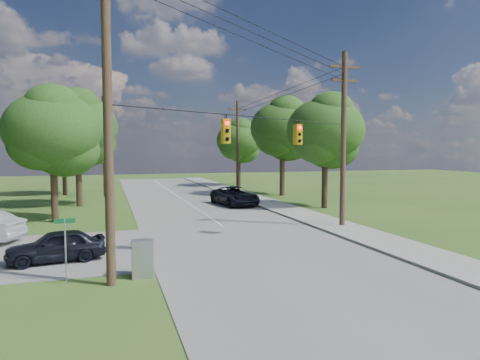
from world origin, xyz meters
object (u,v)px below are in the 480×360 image
object	(u,v)px
car_cross_dark	(56,246)
car_main_north	(235,196)
pole_north_e	(238,146)
control_cabinet	(142,259)
pole_north_w	(104,145)
pole_sw	(108,104)
pole_ne	(343,137)

from	to	relation	value
car_cross_dark	car_main_north	xyz separation A→B (m)	(12.26, 15.34, 0.11)
pole_north_e	control_cabinet	xyz separation A→B (m)	(-12.40, -29.00, -4.44)
pole_north_w	control_cabinet	world-z (taller)	pole_north_w
control_cabinet	car_main_north	bearing A→B (deg)	64.29
pole_north_w	control_cabinet	size ratio (longest dim) A/B	7.21
pole_north_e	pole_north_w	size ratio (longest dim) A/B	1.00
pole_north_w	pole_sw	bearing A→B (deg)	-89.23
pole_north_w	control_cabinet	bearing A→B (deg)	-87.04
car_cross_dark	control_cabinet	bearing A→B (deg)	35.65
pole_ne	pole_north_e	size ratio (longest dim) A/B	1.05
car_cross_dark	car_main_north	bearing A→B (deg)	131.64
pole_ne	pole_north_e	distance (m)	22.00
car_main_north	control_cabinet	bearing A→B (deg)	-123.85
pole_ne	pole_north_e	xyz separation A→B (m)	(-0.00, 22.00, -0.34)
control_cabinet	pole_north_e	bearing A→B (deg)	67.01
pole_north_e	pole_north_w	world-z (taller)	same
car_main_north	pole_north_e	bearing A→B (deg)	63.98
pole_sw	car_main_north	size ratio (longest dim) A/B	2.14
pole_ne	car_main_north	bearing A→B (deg)	106.39
pole_sw	control_cabinet	bearing A→B (deg)	28.61
pole_north_e	pole_north_w	distance (m)	13.90
pole_sw	control_cabinet	world-z (taller)	pole_sw
pole_north_e	car_main_north	bearing A→B (deg)	-108.04
pole_north_e	car_main_north	world-z (taller)	pole_north_e
car_main_north	control_cabinet	size ratio (longest dim) A/B	4.04
pole_sw	pole_north_w	size ratio (longest dim) A/B	1.20
pole_sw	pole_ne	size ratio (longest dim) A/B	1.14
pole_north_e	car_cross_dark	size ratio (longest dim) A/B	2.57
pole_north_e	pole_north_w	xyz separation A→B (m)	(-13.90, 0.00, 0.00)
pole_north_e	pole_sw	bearing A→B (deg)	-114.52
pole_north_e	car_main_north	size ratio (longest dim) A/B	1.79
pole_north_e	car_cross_dark	bearing A→B (deg)	-121.28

